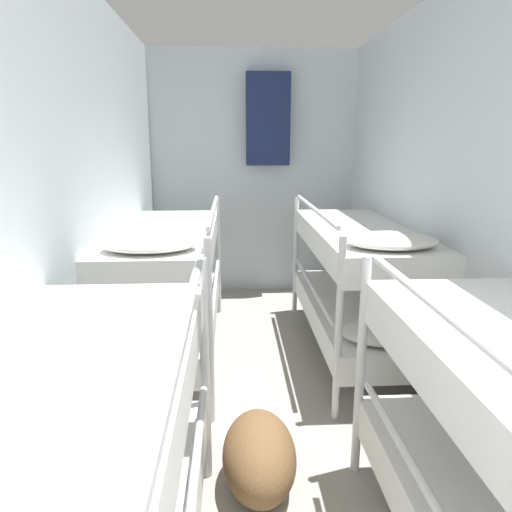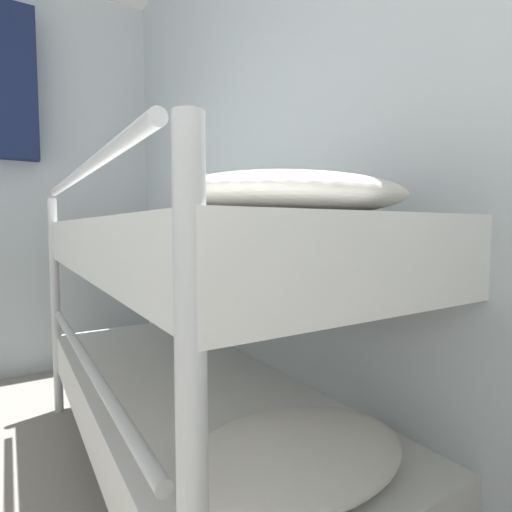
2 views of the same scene
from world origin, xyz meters
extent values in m
cylinder|color=silver|center=(0.37, 4.61, 0.56)|extent=(0.04, 0.04, 1.11)
cube|color=white|center=(0.72, 3.71, 0.31)|extent=(0.69, 1.84, 0.19)
ellipsoid|color=silver|center=(0.72, 3.04, 0.44)|extent=(0.55, 0.40, 0.09)
cylinder|color=silver|center=(0.37, 3.71, 0.54)|extent=(0.03, 1.56, 0.03)
cube|color=white|center=(0.72, 3.71, 0.90)|extent=(0.69, 1.84, 0.19)
ellipsoid|color=silver|center=(0.72, 3.04, 1.04)|extent=(0.55, 0.40, 0.09)
cylinder|color=silver|center=(0.37, 3.71, 1.13)|extent=(0.03, 1.56, 0.03)
camera|label=1|loc=(-0.23, 0.42, 1.61)|focal=32.00mm
camera|label=2|loc=(0.17, 2.33, 0.96)|focal=28.00mm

